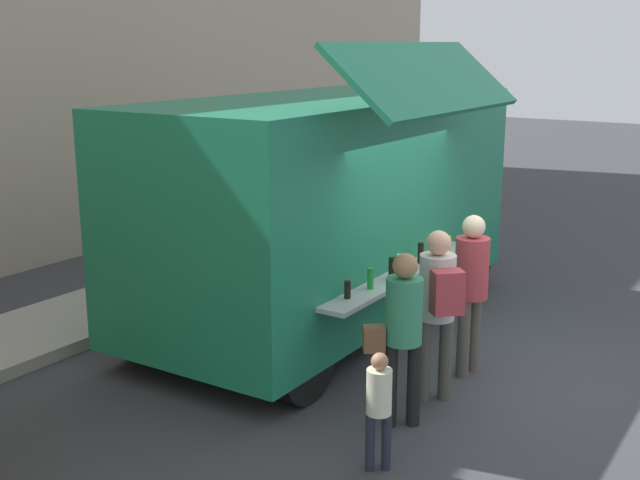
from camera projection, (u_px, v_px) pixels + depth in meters
ground_plane at (480, 367)px, 9.01m from camera, size 60.00×60.00×0.00m
food_truck_main at (330, 201)px, 10.19m from camera, size 5.96×3.37×3.57m
trash_bin at (355, 208)px, 15.33m from camera, size 0.60×0.60×0.93m
customer_front_ordering at (471, 281)px, 8.60m from camera, size 0.37×0.36×1.79m
customer_mid_with_backpack at (438, 299)px, 7.91m from camera, size 0.55×0.55×1.78m
customer_rear_waiting at (402, 325)px, 7.41m from camera, size 0.46×0.52×1.70m
child_near_queue at (379, 401)px, 6.70m from camera, size 0.22×0.22×1.07m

